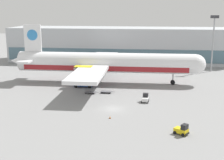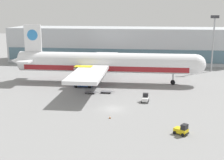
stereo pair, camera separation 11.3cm
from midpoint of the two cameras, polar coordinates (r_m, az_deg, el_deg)
The scene contains 10 objects.
ground_plane at distance 68.84m, azimuth 0.08°, elevation -5.34°, with size 400.00×400.00×0.00m, color gray.
terminal_building at distance 130.17m, azimuth 1.30°, elevation 6.49°, with size 90.00×18.20×14.00m.
light_mast at distance 113.79m, azimuth 18.00°, elevation 7.20°, with size 2.80×0.50×19.38m.
airplane_main at distance 92.05m, azimuth -1.73°, elevation 3.07°, with size 58.06×48.09×17.00m.
scissor_lift_loader at distance 88.09m, azimuth -5.25°, elevation 0.17°, with size 5.24×3.42×5.91m.
baggage_tug_foreground at distance 74.21m, azimuth 6.07°, elevation -3.35°, with size 1.82×2.56×2.00m.
baggage_tug_mid at distance 56.56m, azimuth 12.62°, elevation -8.88°, with size 2.81×2.60×2.00m.
baggage_dolly_lead at distance 81.30m, azimuth -4.05°, elevation -2.22°, with size 3.75×1.70×0.48m.
baggage_dolly_second at distance 81.52m, azimuth -1.09°, elevation -2.14°, with size 3.75×1.70×0.48m.
traffic_cone_near at distance 63.12m, azimuth -0.42°, elevation -6.79°, with size 0.40×0.40×0.59m.
Camera 1 is at (8.16, -64.86, 21.58)m, focal length 50.00 mm.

